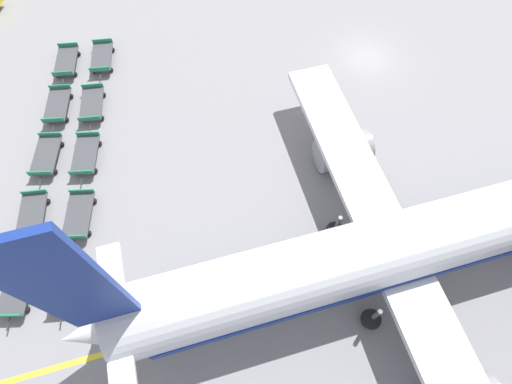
{
  "coord_description": "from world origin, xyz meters",
  "views": [
    {
      "loc": [
        22.95,
        -12.95,
        22.77
      ],
      "look_at": [
        11.93,
        -11.04,
        2.43
      ],
      "focal_mm": 28.0,
      "sensor_mm": 36.0,
      "label": 1
    }
  ],
  "objects_px": {
    "airplane": "(410,244)",
    "baggage_dolly_row_mid_a_col_a": "(102,57)",
    "baggage_dolly_row_near_col_d": "(32,216)",
    "baggage_dolly_row_mid_a_col_c": "(86,155)",
    "baggage_dolly_row_near_col_b": "(58,105)",
    "baggage_dolly_row_mid_a_col_e": "(66,283)",
    "baggage_dolly_row_near_col_c": "(46,155)",
    "baggage_dolly_row_near_col_a": "(67,61)",
    "baggage_dolly_row_near_col_e": "(17,288)",
    "baggage_dolly_row_mid_a_col_d": "(79,215)",
    "baggage_dolly_row_mid_a_col_b": "(92,104)"
  },
  "relations": [
    {
      "from": "baggage_dolly_row_mid_a_col_d",
      "to": "baggage_dolly_row_near_col_b",
      "type": "bearing_deg",
      "value": -168.64
    },
    {
      "from": "baggage_dolly_row_mid_a_col_c",
      "to": "baggage_dolly_row_mid_a_col_d",
      "type": "bearing_deg",
      "value": -3.51
    },
    {
      "from": "baggage_dolly_row_near_col_b",
      "to": "baggage_dolly_row_near_col_e",
      "type": "xyz_separation_m",
      "value": [
        13.33,
        -1.37,
        0.0
      ]
    },
    {
      "from": "baggage_dolly_row_near_col_d",
      "to": "baggage_dolly_row_mid_a_col_c",
      "type": "height_order",
      "value": "same"
    },
    {
      "from": "baggage_dolly_row_near_col_e",
      "to": "baggage_dolly_row_mid_a_col_a",
      "type": "bearing_deg",
      "value": 165.84
    },
    {
      "from": "baggage_dolly_row_near_col_b",
      "to": "baggage_dolly_row_mid_a_col_c",
      "type": "xyz_separation_m",
      "value": [
        4.74,
        2.14,
        0.0
      ]
    },
    {
      "from": "baggage_dolly_row_near_col_c",
      "to": "baggage_dolly_row_near_col_d",
      "type": "relative_size",
      "value": 1.01
    },
    {
      "from": "baggage_dolly_row_near_col_c",
      "to": "baggage_dolly_row_near_col_e",
      "type": "bearing_deg",
      "value": -5.78
    },
    {
      "from": "baggage_dolly_row_mid_a_col_a",
      "to": "airplane",
      "type": "bearing_deg",
      "value": 40.59
    },
    {
      "from": "baggage_dolly_row_mid_a_col_a",
      "to": "baggage_dolly_row_near_col_e",
      "type": "bearing_deg",
      "value": -14.16
    },
    {
      "from": "baggage_dolly_row_near_col_a",
      "to": "baggage_dolly_row_mid_a_col_e",
      "type": "xyz_separation_m",
      "value": [
        17.93,
        0.91,
        0.0
      ]
    },
    {
      "from": "airplane",
      "to": "baggage_dolly_row_near_col_a",
      "type": "relative_size",
      "value": 9.18
    },
    {
      "from": "baggage_dolly_row_near_col_b",
      "to": "baggage_dolly_row_mid_a_col_e",
      "type": "relative_size",
      "value": 1.0
    },
    {
      "from": "baggage_dolly_row_near_col_d",
      "to": "baggage_dolly_row_mid_a_col_c",
      "type": "bearing_deg",
      "value": 142.56
    },
    {
      "from": "baggage_dolly_row_near_col_e",
      "to": "baggage_dolly_row_mid_a_col_e",
      "type": "bearing_deg",
      "value": 86.62
    },
    {
      "from": "baggage_dolly_row_mid_a_col_a",
      "to": "baggage_dolly_row_mid_a_col_b",
      "type": "xyz_separation_m",
      "value": [
        4.73,
        -0.66,
        0.0
      ]
    },
    {
      "from": "airplane",
      "to": "baggage_dolly_row_near_col_c",
      "type": "height_order",
      "value": "airplane"
    },
    {
      "from": "baggage_dolly_row_mid_a_col_a",
      "to": "baggage_dolly_row_mid_a_col_e",
      "type": "relative_size",
      "value": 1.0
    },
    {
      "from": "baggage_dolly_row_near_col_a",
      "to": "baggage_dolly_row_mid_a_col_d",
      "type": "relative_size",
      "value": 0.99
    },
    {
      "from": "baggage_dolly_row_near_col_a",
      "to": "baggage_dolly_row_near_col_c",
      "type": "relative_size",
      "value": 0.99
    },
    {
      "from": "baggage_dolly_row_near_col_a",
      "to": "baggage_dolly_row_near_col_b",
      "type": "relative_size",
      "value": 1.0
    },
    {
      "from": "baggage_dolly_row_near_col_a",
      "to": "baggage_dolly_row_mid_a_col_a",
      "type": "bearing_deg",
      "value": 89.53
    },
    {
      "from": "airplane",
      "to": "baggage_dolly_row_mid_a_col_d",
      "type": "relative_size",
      "value": 9.13
    },
    {
      "from": "baggage_dolly_row_mid_a_col_d",
      "to": "baggage_dolly_row_near_col_c",
      "type": "bearing_deg",
      "value": -154.7
    },
    {
      "from": "baggage_dolly_row_mid_a_col_d",
      "to": "airplane",
      "type": "bearing_deg",
      "value": 71.36
    },
    {
      "from": "baggage_dolly_row_mid_a_col_e",
      "to": "baggage_dolly_row_near_col_c",
      "type": "bearing_deg",
      "value": -169.09
    },
    {
      "from": "airplane",
      "to": "baggage_dolly_row_near_col_a",
      "type": "bearing_deg",
      "value": -135.21
    },
    {
      "from": "baggage_dolly_row_near_col_c",
      "to": "baggage_dolly_row_mid_a_col_a",
      "type": "height_order",
      "value": "same"
    },
    {
      "from": "baggage_dolly_row_near_col_b",
      "to": "baggage_dolly_row_near_col_c",
      "type": "bearing_deg",
      "value": -6.09
    },
    {
      "from": "baggage_dolly_row_near_col_e",
      "to": "baggage_dolly_row_mid_a_col_e",
      "type": "distance_m",
      "value": 2.68
    },
    {
      "from": "baggage_dolly_row_near_col_d",
      "to": "baggage_dolly_row_mid_a_col_e",
      "type": "xyz_separation_m",
      "value": [
        4.66,
        2.29,
        0.0
      ]
    },
    {
      "from": "baggage_dolly_row_near_col_b",
      "to": "baggage_dolly_row_mid_a_col_e",
      "type": "height_order",
      "value": "same"
    },
    {
      "from": "baggage_dolly_row_mid_a_col_b",
      "to": "baggage_dolly_row_near_col_d",
      "type": "bearing_deg",
      "value": -21.98
    },
    {
      "from": "baggage_dolly_row_near_col_a",
      "to": "baggage_dolly_row_mid_a_col_a",
      "type": "height_order",
      "value": "same"
    },
    {
      "from": "baggage_dolly_row_mid_a_col_c",
      "to": "baggage_dolly_row_near_col_d",
      "type": "bearing_deg",
      "value": -37.44
    },
    {
      "from": "baggage_dolly_row_near_col_b",
      "to": "baggage_dolly_row_near_col_e",
      "type": "relative_size",
      "value": 1.0
    },
    {
      "from": "airplane",
      "to": "baggage_dolly_row_near_col_b",
      "type": "relative_size",
      "value": 9.16
    },
    {
      "from": "baggage_dolly_row_near_col_e",
      "to": "baggage_dolly_row_mid_a_col_c",
      "type": "bearing_deg",
      "value": 157.76
    },
    {
      "from": "baggage_dolly_row_near_col_d",
      "to": "baggage_dolly_row_mid_a_col_b",
      "type": "distance_m",
      "value": 9.18
    },
    {
      "from": "baggage_dolly_row_near_col_a",
      "to": "baggage_dolly_row_mid_a_col_c",
      "type": "bearing_deg",
      "value": 10.79
    },
    {
      "from": "baggage_dolly_row_near_col_b",
      "to": "airplane",
      "type": "bearing_deg",
      "value": 52.51
    },
    {
      "from": "baggage_dolly_row_mid_a_col_b",
      "to": "baggage_dolly_row_mid_a_col_e",
      "type": "height_order",
      "value": "same"
    },
    {
      "from": "baggage_dolly_row_mid_a_col_a",
      "to": "baggage_dolly_row_mid_a_col_d",
      "type": "relative_size",
      "value": 0.99
    },
    {
      "from": "airplane",
      "to": "baggage_dolly_row_mid_a_col_a",
      "type": "xyz_separation_m",
      "value": [
        -19.84,
        -16.99,
        -2.67
      ]
    },
    {
      "from": "baggage_dolly_row_near_col_c",
      "to": "baggage_dolly_row_mid_a_col_c",
      "type": "xyz_separation_m",
      "value": [
        0.4,
        2.6,
        0.0
      ]
    },
    {
      "from": "baggage_dolly_row_mid_a_col_d",
      "to": "baggage_dolly_row_near_col_a",
      "type": "bearing_deg",
      "value": -173.86
    },
    {
      "from": "baggage_dolly_row_mid_a_col_d",
      "to": "baggage_dolly_row_mid_a_col_e",
      "type": "relative_size",
      "value": 1.0
    },
    {
      "from": "baggage_dolly_row_near_col_e",
      "to": "baggage_dolly_row_near_col_a",
      "type": "bearing_deg",
      "value": 174.34
    },
    {
      "from": "airplane",
      "to": "baggage_dolly_row_near_col_c",
      "type": "relative_size",
      "value": 9.12
    },
    {
      "from": "baggage_dolly_row_near_col_c",
      "to": "baggage_dolly_row_mid_a_col_c",
      "type": "bearing_deg",
      "value": 81.31
    }
  ]
}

